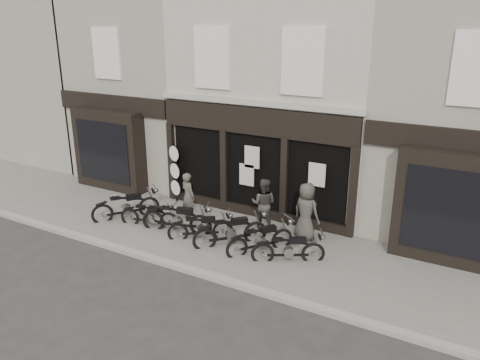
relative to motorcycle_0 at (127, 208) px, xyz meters
The scene contains 18 objects.
ground_plane 3.77m from the motorcycle_0, ahead, with size 90.00×90.00×0.00m, color #2D2B28.
pavement 3.73m from the motorcycle_0, ahead, with size 30.00×4.20×0.12m, color #656059.
kerb 4.15m from the motorcycle_0, 26.64° to the right, with size 30.00×0.25×0.13m, color gray.
central_building 7.45m from the motorcycle_0, 55.37° to the left, with size 7.30×6.22×8.34m.
neighbour_left 6.93m from the motorcycle_0, 116.65° to the left, with size 5.60×6.73×8.34m.
neighbour_right 11.91m from the motorcycle_0, 27.79° to the left, with size 5.60×6.73×8.34m.
filler_left 12.62m from the motorcycle_0, 153.46° to the left, with size 11.00×6.00×8.20m, color gray.
motorcycle_0 is the anchor object (origin of this frame).
motorcycle_1 1.14m from the motorcycle_0, ahead, with size 2.01×0.83×0.98m.
motorcycle_2 2.18m from the motorcycle_0, ahead, with size 2.30×1.00×1.13m.
motorcycle_3 3.14m from the motorcycle_0, ahead, with size 1.78×1.40×0.98m.
motorcycle_4 4.16m from the motorcycle_0, ahead, with size 1.78×1.91×1.12m.
motorcycle_5 5.15m from the motorcycle_0, ahead, with size 1.49×1.88×1.04m.
motorcycle_6 6.12m from the motorcycle_0, ahead, with size 1.89×1.30×1.00m.
man_left 2.19m from the motorcycle_0, 26.90° to the left, with size 0.60×0.39×1.64m, color #4E4840.
man_centre 4.76m from the motorcycle_0, 19.13° to the left, with size 0.82×0.64×1.68m, color #3A362F.
man_right 6.18m from the motorcycle_0, 13.59° to the left, with size 0.89×0.58×1.82m, color #3F3B34.
advert_sign_post 2.26m from the motorcycle_0, 75.26° to the left, with size 0.55×0.37×2.34m.
Camera 1 is at (7.03, -10.46, 6.52)m, focal length 35.00 mm.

